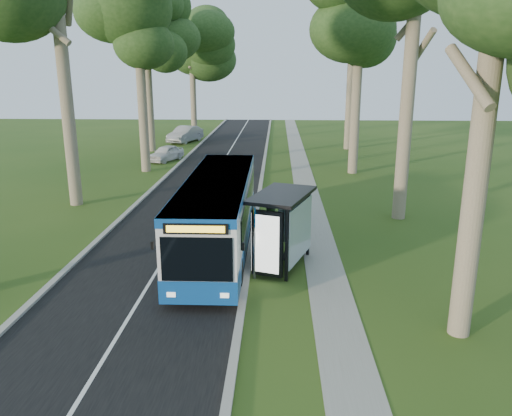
{
  "coord_description": "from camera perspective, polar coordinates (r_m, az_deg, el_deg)",
  "views": [
    {
      "loc": [
        1.1,
        -19.46,
        7.48
      ],
      "look_at": [
        0.18,
        1.83,
        1.6
      ],
      "focal_mm": 35.0,
      "sensor_mm": 36.0,
      "label": 1
    }
  ],
  "objects": [
    {
      "name": "ground",
      "position": [
        20.88,
        -0.71,
        -5.57
      ],
      "size": [
        120.0,
        120.0,
        0.0
      ],
      "primitive_type": "plane",
      "color": "#294917",
      "rests_on": "ground"
    },
    {
      "name": "road",
      "position": [
        30.74,
        -6.21,
        1.27
      ],
      "size": [
        7.0,
        100.0,
        0.02
      ],
      "primitive_type": "cube",
      "color": "black",
      "rests_on": "ground"
    },
    {
      "name": "kerb_east",
      "position": [
        30.4,
        0.32,
        1.3
      ],
      "size": [
        0.25,
        100.0,
        0.12
      ],
      "primitive_type": "cube",
      "color": "#9E9B93",
      "rests_on": "ground"
    },
    {
      "name": "kerb_west",
      "position": [
        31.44,
        -12.54,
        1.4
      ],
      "size": [
        0.25,
        100.0,
        0.12
      ],
      "primitive_type": "cube",
      "color": "#9E9B93",
      "rests_on": "ground"
    },
    {
      "name": "centre_line",
      "position": [
        30.74,
        -6.21,
        1.29
      ],
      "size": [
        0.12,
        100.0,
        0.0
      ],
      "primitive_type": "cube",
      "color": "white",
      "rests_on": "road"
    },
    {
      "name": "footpath",
      "position": [
        30.45,
        5.97,
        1.14
      ],
      "size": [
        1.5,
        100.0,
        0.02
      ],
      "primitive_type": "cube",
      "color": "gray",
      "rests_on": "ground"
    },
    {
      "name": "bus",
      "position": [
        21.16,
        -4.34,
        -0.63
      ],
      "size": [
        2.57,
        11.98,
        3.17
      ],
      "rotation": [
        0.0,
        0.0,
        0.01
      ],
      "color": "silver",
      "rests_on": "ground"
    },
    {
      "name": "bus_stop_sign",
      "position": [
        18.17,
        -0.18,
        -3.03
      ],
      "size": [
        0.11,
        0.39,
        2.8
      ],
      "rotation": [
        0.0,
        0.0,
        0.13
      ],
      "color": "gray",
      "rests_on": "ground"
    },
    {
      "name": "bus_shelter",
      "position": [
        18.91,
        3.41,
        -1.17
      ],
      "size": [
        2.87,
        3.84,
        2.94
      ],
      "rotation": [
        0.0,
        0.0,
        -0.33
      ],
      "color": "black",
      "rests_on": "ground"
    },
    {
      "name": "litter_bin",
      "position": [
        25.25,
        1.7,
        -0.79
      ],
      "size": [
        0.49,
        0.49,
        0.86
      ],
      "rotation": [
        0.0,
        0.0,
        0.05
      ],
      "color": "black",
      "rests_on": "ground"
    },
    {
      "name": "car_white",
      "position": [
        43.58,
        -10.28,
        6.18
      ],
      "size": [
        2.9,
        4.2,
        1.33
      ],
      "primitive_type": "imported",
      "rotation": [
        0.0,
        0.0,
        -0.38
      ],
      "color": "silver",
      "rests_on": "ground"
    },
    {
      "name": "car_silver",
      "position": [
        54.88,
        -8.09,
        8.34
      ],
      "size": [
        3.37,
        5.49,
        1.71
      ],
      "primitive_type": "imported",
      "rotation": [
        0.0,
        0.0,
        -0.33
      ],
      "color": "#9D9FA4",
      "rests_on": "ground"
    },
    {
      "name": "tree_west_c",
      "position": [
        39.04,
        -13.49,
        21.38
      ],
      "size": [
        5.2,
        5.2,
        15.94
      ],
      "color": "#7A6B56",
      "rests_on": "ground"
    },
    {
      "name": "tree_west_d",
      "position": [
        49.16,
        -12.56,
        19.96
      ],
      "size": [
        5.2,
        5.2,
        15.75
      ],
      "color": "#7A6B56",
      "rests_on": "ground"
    },
    {
      "name": "tree_west_e",
      "position": [
        58.35,
        -7.4,
        18.6
      ],
      "size": [
        5.2,
        5.2,
        14.62
      ],
      "color": "#7A6B56",
      "rests_on": "ground"
    },
    {
      "name": "tree_east_c",
      "position": [
        38.17,
        11.92,
        22.06
      ],
      "size": [
        5.2,
        5.2,
        16.34
      ],
      "color": "#7A6B56",
      "rests_on": "ground"
    },
    {
      "name": "tree_east_d",
      "position": [
        50.13,
        11.05,
        20.15
      ],
      "size": [
        5.2,
        5.2,
        15.99
      ],
      "color": "#7A6B56",
      "rests_on": "ground"
    }
  ]
}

